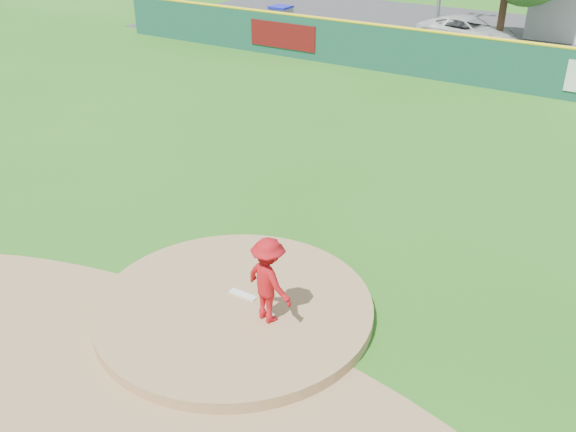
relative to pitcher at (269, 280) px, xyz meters
The scene contains 10 objects.
ground 1.41m from the pitcher, behind, with size 120.00×120.00×0.00m, color #286B19.
pitchers_mound 1.41m from the pitcher, behind, with size 5.50×5.50×0.50m, color #9E774C.
pitching_rubber 1.25m from the pitcher, 158.48° to the left, with size 0.60×0.15×0.04m, color white.
infield_dirt_arc 3.28m from the pitcher, 106.22° to the right, with size 15.40×15.40×0.01m, color #9E774C.
parking_lot 27.08m from the pitcher, 91.82° to the left, with size 44.00×16.00×0.02m, color #38383A.
pitcher is the anchor object (origin of this frame).
van 25.24m from the pitcher, 100.10° to the left, with size 2.35×5.10×1.42m, color silver.
fence_banners 18.37m from the pitcher, 102.16° to the left, with size 18.30×0.04×1.20m.
playground_slide 25.55m from the pitcher, 122.41° to the left, with size 1.03×2.91×1.61m.
outfield_fence 18.06m from the pitcher, 92.73° to the left, with size 40.00×0.14×2.07m.
Camera 1 is at (6.44, -8.22, 7.70)m, focal length 40.00 mm.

